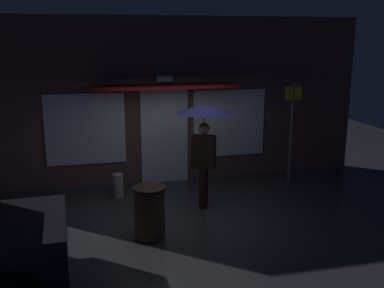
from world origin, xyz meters
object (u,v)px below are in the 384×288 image
(person_with_umbrella, at_px, (204,129))
(trash_bin, at_px, (150,212))
(street_sign_post, at_px, (292,127))
(sidewalk_bollard, at_px, (118,185))

(person_with_umbrella, bearing_deg, trash_bin, -112.15)
(person_with_umbrella, distance_m, street_sign_post, 2.60)
(street_sign_post, bearing_deg, person_with_umbrella, -156.35)
(trash_bin, bearing_deg, sidewalk_bollard, 99.82)
(street_sign_post, distance_m, sidewalk_bollard, 4.16)
(sidewalk_bollard, height_order, trash_bin, trash_bin)
(person_with_umbrella, bearing_deg, sidewalk_bollard, 173.05)
(person_with_umbrella, height_order, trash_bin, person_with_umbrella)
(street_sign_post, bearing_deg, trash_bin, -148.30)
(person_with_umbrella, relative_size, trash_bin, 2.29)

